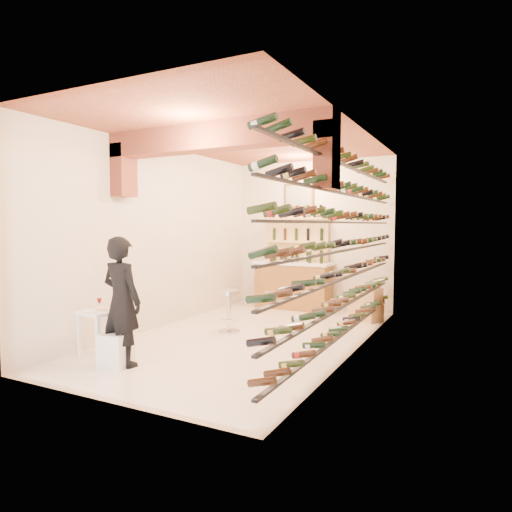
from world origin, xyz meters
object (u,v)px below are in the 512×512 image
at_px(wine_rack, 341,243).
at_px(chrome_barstool, 229,308).
at_px(white_stool, 116,350).
at_px(tasting_table, 100,319).
at_px(back_counter, 293,284).
at_px(crate_lower, 366,312).
at_px(person, 122,301).

relative_size(wine_rack, chrome_barstool, 7.96).
bearing_deg(white_stool, tasting_table, 160.65).
relative_size(back_counter, crate_lower, 3.10).
relative_size(back_counter, person, 1.02).
height_order(back_counter, person, person).
bearing_deg(white_stool, back_counter, 83.91).
height_order(white_stool, chrome_barstool, chrome_barstool).
height_order(wine_rack, chrome_barstool, wine_rack).
xyz_separation_m(tasting_table, chrome_barstool, (0.80, 2.08, -0.13)).
xyz_separation_m(wine_rack, back_counter, (-1.83, 2.65, -1.02)).
bearing_deg(chrome_barstool, back_counter, 86.93).
distance_m(back_counter, white_stool, 4.77).
height_order(wine_rack, person, wine_rack).
distance_m(wine_rack, chrome_barstool, 2.27).
bearing_deg(chrome_barstool, person, -98.70).
xyz_separation_m(white_stool, person, (0.04, 0.08, 0.62)).
relative_size(tasting_table, person, 0.48).
relative_size(white_stool, crate_lower, 0.79).
height_order(wine_rack, white_stool, wine_rack).
xyz_separation_m(chrome_barstool, crate_lower, (1.83, 2.00, -0.25)).
relative_size(wine_rack, tasting_table, 7.13).
bearing_deg(person, tasting_table, -4.19).
relative_size(wine_rack, white_stool, 13.17).
bearing_deg(wine_rack, tasting_table, -145.10).
height_order(tasting_table, white_stool, tasting_table).
height_order(wine_rack, tasting_table, wine_rack).
bearing_deg(back_counter, tasting_table, -101.57).
bearing_deg(crate_lower, tasting_table, -122.85).
distance_m(tasting_table, crate_lower, 4.88).
height_order(back_counter, crate_lower, back_counter).
bearing_deg(back_counter, white_stool, -96.09).
bearing_deg(back_counter, crate_lower, -16.24).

